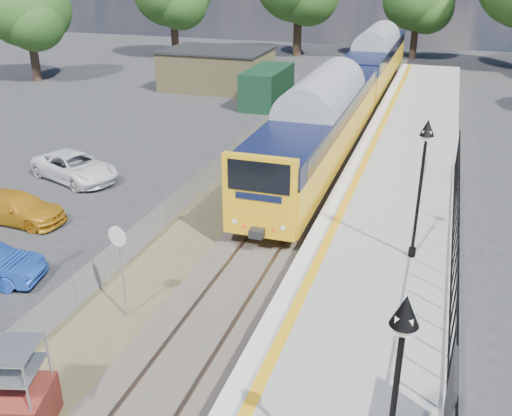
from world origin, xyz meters
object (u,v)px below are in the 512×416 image
at_px(speed_sign, 120,256).
at_px(car_white, 75,167).
at_px(train, 355,82).
at_px(brick_plinth, 16,391).
at_px(victorian_lamp_south, 399,363).
at_px(victorian_lamp_north, 424,158).
at_px(car_yellow, 17,208).

distance_m(speed_sign, car_white, 12.55).
distance_m(train, speed_sign, 25.57).
distance_m(brick_plinth, car_white, 16.20).
height_order(brick_plinth, car_white, brick_plinth).
bearing_deg(train, victorian_lamp_south, -79.78).
height_order(victorian_lamp_south, victorian_lamp_north, same).
relative_size(brick_plinth, car_white, 0.48).
relative_size(brick_plinth, car_yellow, 0.55).
bearing_deg(speed_sign, victorian_lamp_south, -22.94).
height_order(brick_plinth, car_yellow, brick_plinth).
height_order(train, brick_plinth, train).
relative_size(train, brick_plinth, 18.02).
bearing_deg(victorian_lamp_south, victorian_lamp_north, 91.15).
relative_size(victorian_lamp_north, car_yellow, 1.11).
distance_m(victorian_lamp_south, brick_plinth, 8.71).
relative_size(victorian_lamp_north, brick_plinth, 2.03).
relative_size(car_yellow, car_white, 0.88).
distance_m(victorian_lamp_south, train, 31.07).
relative_size(train, car_yellow, 9.86).
distance_m(victorian_lamp_north, car_yellow, 15.94).
height_order(victorian_lamp_south, train, victorian_lamp_south).
bearing_deg(car_white, car_yellow, -153.71).
height_order(victorian_lamp_south, car_white, victorian_lamp_south).
bearing_deg(train, car_white, -123.81).
distance_m(car_yellow, car_white, 4.80).
distance_m(victorian_lamp_north, train, 21.28).
relative_size(victorian_lamp_south, car_white, 0.98).
bearing_deg(victorian_lamp_south, car_white, 138.27).
bearing_deg(car_yellow, car_white, 8.49).
xyz_separation_m(brick_plinth, speed_sign, (0.03, 4.58, 1.02)).
relative_size(victorian_lamp_south, speed_sign, 1.51).
bearing_deg(car_white, victorian_lamp_south, -111.77).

